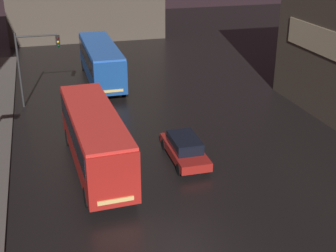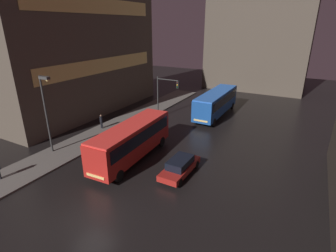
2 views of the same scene
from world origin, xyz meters
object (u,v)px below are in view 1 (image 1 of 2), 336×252
Objects in this scene: car_taxi at (185,148)px; traffic_light_main at (34,56)px; bus_near at (95,135)px; bus_far at (101,59)px.

car_taxi is 0.84× the size of traffic_light_main.
bus_far is at bearing -101.78° from bus_near.
bus_near is at bearing 80.83° from bus_far.
bus_far is (2.58, 15.73, -0.04)m from bus_near.
car_taxi is at bearing -55.75° from traffic_light_main.
traffic_light_main reaches higher than car_taxi.
bus_far is at bearing -80.78° from car_taxi.
car_taxi is at bearing 98.85° from bus_far.
bus_near is at bearing -75.92° from traffic_light_main.
traffic_light_main is (-5.40, -4.49, 1.73)m from bus_far.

